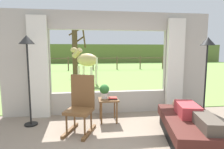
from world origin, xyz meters
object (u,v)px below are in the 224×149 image
rocking_chair (81,104)px  horse (86,60)px  reclining_person (193,113)px  potted_plant (104,90)px  floor_lamp_right (207,54)px  pasture_tree (75,50)px  floor_lamp_left (27,53)px  recliner_sofa (191,129)px  book_stack (113,98)px  side_table (108,103)px

rocking_chair → horse: 5.39m
reclining_person → potted_plant: (-1.42, 1.26, 0.18)m
potted_plant → floor_lamp_right: (2.27, -0.29, 0.83)m
pasture_tree → reclining_person: bearing=-74.5°
floor_lamp_left → pasture_tree: size_ratio=0.61×
recliner_sofa → rocking_chair: bearing=172.8°
recliner_sofa → floor_lamp_right: floor_lamp_right is taller
book_stack → pasture_tree: (-1.19, 7.62, 1.07)m
potted_plant → floor_lamp_right: floor_lamp_right is taller
horse → pasture_tree: 2.76m
rocking_chair → floor_lamp_left: bearing=178.1°
floor_lamp_left → pasture_tree: (0.59, 7.55, 0.07)m
book_stack → reclining_person: bearing=-42.6°
reclining_person → floor_lamp_right: size_ratio=0.75×
potted_plant → book_stack: potted_plant is taller
book_stack → floor_lamp_left: 2.04m
side_table → horse: (-0.48, 4.90, 0.73)m
horse → floor_lamp_right: bearing=-106.6°
potted_plant → side_table: bearing=-36.9°
rocking_chair → floor_lamp_right: size_ratio=0.59×
reclining_person → floor_lamp_left: 3.41m
book_stack → pasture_tree: bearing=98.8°
pasture_tree → recliner_sofa: bearing=-74.4°
potted_plant → horse: horse is taller
rocking_chair → potted_plant: rocking_chair is taller
horse → pasture_tree: bearing=58.9°
floor_lamp_right → pasture_tree: bearing=112.8°
pasture_tree → side_table: bearing=-81.8°
floor_lamp_left → potted_plant: bearing=1.9°
recliner_sofa → potted_plant: 1.92m
reclining_person → side_table: (-1.34, 1.20, -0.10)m
side_table → pasture_tree: 7.73m
side_table → floor_lamp_right: bearing=-6.1°
reclining_person → pasture_tree: (-2.43, 8.76, 1.09)m
reclining_person → floor_lamp_left: size_ratio=0.75×
book_stack → pasture_tree: 7.78m
reclining_person → rocking_chair: bearing=171.5°
rocking_chair → book_stack: bearing=50.2°
floor_lamp_right → horse: 5.80m
side_table → pasture_tree: pasture_tree is taller
potted_plant → reclining_person: bearing=-41.6°
reclining_person → book_stack: size_ratio=6.83×
side_table → pasture_tree: size_ratio=0.17×
side_table → floor_lamp_left: floor_lamp_left is taller
floor_lamp_right → rocking_chair: bearing=-175.6°
pasture_tree → floor_lamp_right: bearing=-67.2°
rocking_chair → potted_plant: 0.74m
recliner_sofa → floor_lamp_right: (0.85, 0.92, 1.31)m
rocking_chair → potted_plant: bearing=65.3°
book_stack → horse: horse is taller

